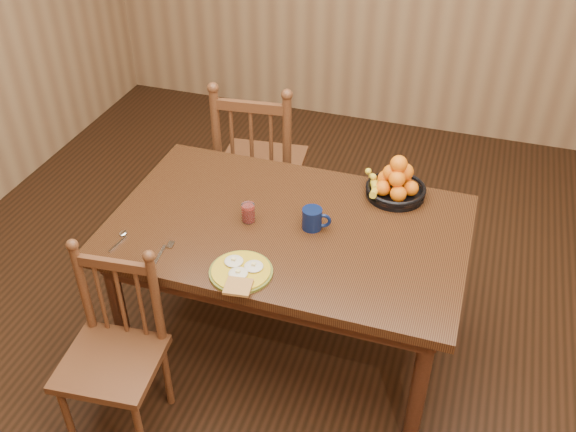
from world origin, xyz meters
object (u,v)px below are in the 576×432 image
(coffee_mug, at_px, (313,219))
(fruit_bowl, at_px, (395,184))
(dining_table, at_px, (288,240))
(breakfast_plate, at_px, (241,272))
(chair_near, at_px, (114,353))
(chair_far, at_px, (260,165))

(coffee_mug, relative_size, fruit_bowl, 0.41)
(dining_table, xyz_separation_m, coffee_mug, (0.11, 0.01, 0.14))
(dining_table, height_order, breakfast_plate, breakfast_plate)
(dining_table, height_order, chair_near, chair_near)
(breakfast_plate, distance_m, fruit_bowl, 0.90)
(coffee_mug, bearing_deg, chair_far, 124.98)
(dining_table, bearing_deg, fruit_bowl, 42.62)
(chair_near, xyz_separation_m, coffee_mug, (0.67, 0.69, 0.37))
(dining_table, distance_m, chair_far, 0.91)
(chair_near, distance_m, coffee_mug, 1.03)
(coffee_mug, bearing_deg, breakfast_plate, -116.46)
(dining_table, relative_size, chair_far, 1.51)
(dining_table, distance_m, coffee_mug, 0.18)
(breakfast_plate, xyz_separation_m, coffee_mug, (0.19, 0.39, 0.04))
(chair_near, bearing_deg, chair_far, 79.55)
(chair_near, bearing_deg, breakfast_plate, 27.04)
(chair_far, relative_size, chair_near, 1.20)
(chair_near, relative_size, coffee_mug, 6.60)
(breakfast_plate, xyz_separation_m, fruit_bowl, (0.49, 0.75, 0.05))
(chair_far, distance_m, chair_near, 1.48)
(chair_far, height_order, coffee_mug, chair_far)
(chair_near, distance_m, fruit_bowl, 1.48)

